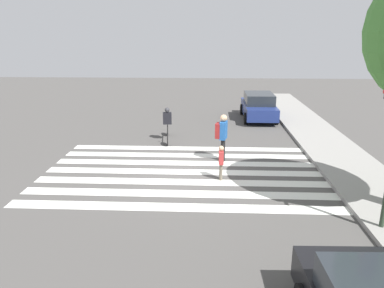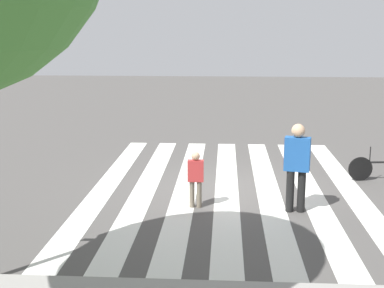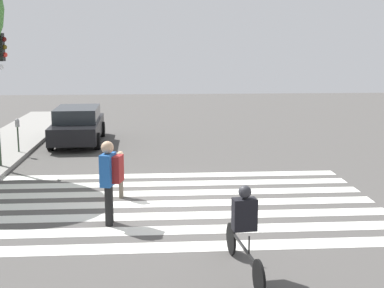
{
  "view_description": "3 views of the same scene",
  "coord_description": "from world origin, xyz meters",
  "px_view_note": "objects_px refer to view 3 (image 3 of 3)",
  "views": [
    {
      "loc": [
        12.8,
        0.94,
        4.87
      ],
      "look_at": [
        -0.29,
        0.33,
        0.98
      ],
      "focal_mm": 35.0,
      "sensor_mm": 36.0,
      "label": 1
    },
    {
      "loc": [
        0.06,
        12.19,
        3.74
      ],
      "look_at": [
        0.83,
        0.01,
        1.08
      ],
      "focal_mm": 50.0,
      "sensor_mm": 36.0,
      "label": 2
    },
    {
      "loc": [
        -12.77,
        0.49,
        3.88
      ],
      "look_at": [
        0.75,
        -0.47,
        1.36
      ],
      "focal_mm": 50.0,
      "sensor_mm": 36.0,
      "label": 3
    }
  ],
  "objects_px": {
    "pedestrian_adult_blue_shirt": "(121,171)",
    "car_parked_dark_suv": "(78,125)",
    "parking_meter": "(17,128)",
    "pedestrian_adult_yellow_jacket": "(110,176)",
    "cyclist_far_lane": "(244,226)"
  },
  "relations": [
    {
      "from": "cyclist_far_lane",
      "to": "car_parked_dark_suv",
      "type": "height_order",
      "value": "cyclist_far_lane"
    },
    {
      "from": "parking_meter",
      "to": "pedestrian_adult_blue_shirt",
      "type": "relative_size",
      "value": 1.1
    },
    {
      "from": "pedestrian_adult_blue_shirt",
      "to": "cyclist_far_lane",
      "type": "height_order",
      "value": "cyclist_far_lane"
    },
    {
      "from": "pedestrian_adult_blue_shirt",
      "to": "parking_meter",
      "type": "bearing_deg",
      "value": -146.68
    },
    {
      "from": "car_parked_dark_suv",
      "to": "pedestrian_adult_yellow_jacket",
      "type": "bearing_deg",
      "value": -169.82
    },
    {
      "from": "pedestrian_adult_blue_shirt",
      "to": "car_parked_dark_suv",
      "type": "height_order",
      "value": "car_parked_dark_suv"
    },
    {
      "from": "parking_meter",
      "to": "cyclist_far_lane",
      "type": "relative_size",
      "value": 0.56
    },
    {
      "from": "cyclist_far_lane",
      "to": "car_parked_dark_suv",
      "type": "xyz_separation_m",
      "value": [
        12.81,
        4.56,
        -0.12
      ]
    },
    {
      "from": "parking_meter",
      "to": "car_parked_dark_suv",
      "type": "bearing_deg",
      "value": -36.68
    },
    {
      "from": "pedestrian_adult_blue_shirt",
      "to": "car_parked_dark_suv",
      "type": "bearing_deg",
      "value": -166.64
    },
    {
      "from": "cyclist_far_lane",
      "to": "pedestrian_adult_yellow_jacket",
      "type": "bearing_deg",
      "value": 35.48
    },
    {
      "from": "pedestrian_adult_yellow_jacket",
      "to": "car_parked_dark_suv",
      "type": "distance_m",
      "value": 10.24
    },
    {
      "from": "pedestrian_adult_blue_shirt",
      "to": "car_parked_dark_suv",
      "type": "distance_m",
      "value": 8.24
    },
    {
      "from": "car_parked_dark_suv",
      "to": "parking_meter",
      "type": "bearing_deg",
      "value": 141.73
    },
    {
      "from": "pedestrian_adult_yellow_jacket",
      "to": "car_parked_dark_suv",
      "type": "bearing_deg",
      "value": 25.1
    }
  ]
}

